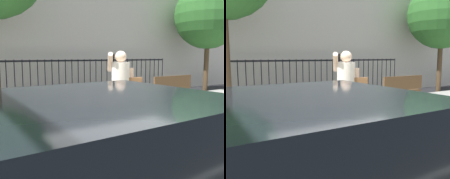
{
  "view_description": "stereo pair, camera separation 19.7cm",
  "coord_description": "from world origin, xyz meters",
  "views": [
    {
      "loc": [
        -2.46,
        -2.8,
        1.72
      ],
      "look_at": [
        0.25,
        1.38,
        1.06
      ],
      "focal_mm": 40.6,
      "sensor_mm": 36.0,
      "label": 1
    },
    {
      "loc": [
        -2.29,
        -2.91,
        1.72
      ],
      "look_at": [
        0.25,
        1.38,
        1.06
      ],
      "focal_mm": 40.6,
      "sensor_mm": 36.0,
      "label": 2
    }
  ],
  "objects": [
    {
      "name": "sidewalk",
      "position": [
        0.0,
        2.2,
        0.07
      ],
      "size": [
        28.0,
        4.4,
        0.15
      ],
      "primitive_type": "cube",
      "color": "#9E9B93",
      "rests_on": "ground"
    },
    {
      "name": "street_tree_mid",
      "position": [
        7.68,
        4.75,
        3.56
      ],
      "size": [
        3.06,
        3.06,
        5.1
      ],
      "color": "#4C3823",
      "rests_on": "ground"
    },
    {
      "name": "pedestrian_on_phone",
      "position": [
        0.28,
        1.07,
        1.12
      ],
      "size": [
        0.72,
        0.6,
        1.66
      ],
      "color": "beige",
      "rests_on": "sidewalk"
    },
    {
      "name": "ground_plane",
      "position": [
        0.0,
        0.0,
        0.0
      ],
      "size": [
        60.0,
        60.0,
        0.0
      ],
      "primitive_type": "plane",
      "color": "black"
    },
    {
      "name": "street_bench",
      "position": [
        3.5,
        2.94,
        0.65
      ],
      "size": [
        1.6,
        0.45,
        0.95
      ],
      "color": "brown",
      "rests_on": "sidewalk"
    },
    {
      "name": "iron_fence",
      "position": [
        0.0,
        5.9,
        1.02
      ],
      "size": [
        12.03,
        0.04,
        1.6
      ],
      "color": "black",
      "rests_on": "ground"
    }
  ]
}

